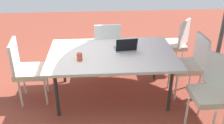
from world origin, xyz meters
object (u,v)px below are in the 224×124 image
object	(u,v)px
cup	(80,57)
chair_northwest	(213,90)
dining_table	(112,56)
chair_east	(27,68)
chair_south	(107,45)
chair_southwest	(175,42)
laptop	(126,47)
chair_west	(190,63)

from	to	relation	value
cup	chair_northwest	bearing A→B (deg)	161.04
dining_table	chair_northwest	world-z (taller)	chair_northwest
chair_east	chair_northwest	bearing A→B (deg)	-112.93
chair_south	chair_northwest	distance (m)	1.98
chair_northwest	chair_south	bearing A→B (deg)	179.81
chair_south	chair_east	size ratio (longest dim) A/B	1.00
chair_southwest	cup	size ratio (longest dim) A/B	8.98
dining_table	laptop	bearing A→B (deg)	-156.88
chair_northwest	chair_east	xyz separation A→B (m)	(2.48, -0.76, 0.00)
dining_table	chair_south	bearing A→B (deg)	-86.91
dining_table	chair_east	xyz separation A→B (m)	(1.26, 0.03, -0.14)
chair_northwest	laptop	bearing A→B (deg)	-170.94
chair_northwest	laptop	distance (m)	1.36
dining_table	chair_northwest	xyz separation A→B (m)	(-1.22, 0.79, -0.14)
chair_southwest	chair_northwest	distance (m)	1.58
chair_west	cup	world-z (taller)	chair_west
chair_east	cup	xyz separation A→B (m)	(-0.79, 0.18, 0.24)
chair_northwest	laptop	world-z (taller)	chair_northwest
dining_table	chair_south	xyz separation A→B (m)	(0.04, -0.73, -0.14)
chair_south	cup	bearing A→B (deg)	62.48
dining_table	chair_east	distance (m)	1.26
chair_northwest	chair_east	bearing A→B (deg)	-146.92
chair_west	chair_east	distance (m)	2.46
chair_southwest	chair_south	size ratio (longest dim) A/B	1.00
chair_east	laptop	xyz separation A→B (m)	(-1.47, -0.12, 0.23)
chair_southwest	chair_south	distance (m)	1.25
dining_table	chair_east	bearing A→B (deg)	1.37
chair_west	chair_east	xyz separation A→B (m)	(2.46, -0.00, 0.00)
chair_southwest	chair_west	xyz separation A→B (m)	(0.01, 0.82, 0.00)
chair_southwest	laptop	size ratio (longest dim) A/B	2.87
chair_northwest	chair_southwest	bearing A→B (deg)	140.85
chair_southwest	chair_south	world-z (taller)	same
chair_east	chair_south	bearing A→B (deg)	-63.78
cup	chair_west	bearing A→B (deg)	-173.89
dining_table	chair_south	world-z (taller)	chair_south
chair_southwest	chair_northwest	bearing A→B (deg)	38.72
dining_table	chair_northwest	size ratio (longest dim) A/B	1.92
chair_south	laptop	bearing A→B (deg)	108.19
chair_south	cup	size ratio (longest dim) A/B	8.98
chair_east	cup	bearing A→B (deg)	-108.79
chair_south	chair_west	distance (m)	1.46
chair_northwest	laptop	xyz separation A→B (m)	(1.01, -0.88, 0.23)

